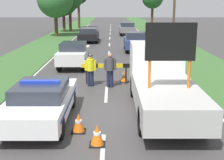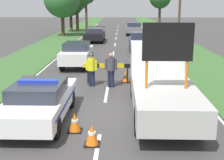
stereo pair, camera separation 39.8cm
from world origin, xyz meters
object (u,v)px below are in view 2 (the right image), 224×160
(police_car, at_px, (40,100))
(queued_car_van_white, at_px, (77,54))
(traffic_cone_centre_front, at_px, (75,122))
(queued_car_suv_grey, at_px, (134,28))
(utility_pole, at_px, (180,2))
(traffic_cone_near_truck, at_px, (92,135))
(traffic_cone_behind_barrier, at_px, (126,76))
(roadside_tree_near_left, at_px, (70,1))
(police_officer, at_px, (92,67))
(queued_car_hatch_blue, at_px, (140,41))
(pedestrian_civilian, at_px, (111,67))
(traffic_cone_near_police, at_px, (168,82))
(queued_car_sedan_black, at_px, (95,34))
(road_barrier, at_px, (108,67))
(work_truck, at_px, (160,80))

(police_car, distance_m, queued_car_van_white, 9.40)
(traffic_cone_centre_front, bearing_deg, police_car, 145.05)
(queued_car_suv_grey, height_order, utility_pole, utility_pole)
(traffic_cone_centre_front, xyz_separation_m, traffic_cone_near_truck, (0.62, -0.94, 0.01))
(traffic_cone_behind_barrier, relative_size, roadside_tree_near_left, 0.10)
(police_officer, xyz_separation_m, queued_car_hatch_blue, (3.01, 11.53, -0.10))
(traffic_cone_behind_barrier, relative_size, queued_car_suv_grey, 0.16)
(roadside_tree_near_left, height_order, utility_pole, utility_pole)
(traffic_cone_centre_front, relative_size, traffic_cone_behind_barrier, 0.99)
(traffic_cone_near_truck, xyz_separation_m, queued_car_van_white, (-1.99, 11.25, 0.51))
(pedestrian_civilian, height_order, traffic_cone_near_truck, pedestrian_civilian)
(police_car, bearing_deg, utility_pole, 66.84)
(police_officer, xyz_separation_m, roadside_tree_near_left, (-5.65, 29.35, 3.30))
(police_officer, bearing_deg, utility_pole, -143.48)
(traffic_cone_near_truck, xyz_separation_m, traffic_cone_behind_barrier, (1.04, 7.35, -0.00))
(traffic_cone_near_police, xyz_separation_m, queued_car_van_white, (-5.01, 5.12, 0.49))
(police_car, relative_size, traffic_cone_behind_barrier, 7.67)
(queued_car_van_white, height_order, queued_car_sedan_black, queued_car_van_white)
(road_barrier, xyz_separation_m, traffic_cone_behind_barrier, (0.91, 0.41, -0.52))
(traffic_cone_centre_front, height_order, queued_car_hatch_blue, queued_car_hatch_blue)
(traffic_cone_behind_barrier, height_order, queued_car_hatch_blue, queued_car_hatch_blue)
(road_barrier, height_order, traffic_cone_near_truck, road_barrier)
(work_truck, distance_m, traffic_cone_behind_barrier, 4.40)
(road_barrier, relative_size, utility_pole, 0.32)
(police_officer, relative_size, pedestrian_civilian, 0.94)
(road_barrier, relative_size, queued_car_van_white, 0.58)
(queued_car_hatch_blue, distance_m, utility_pole, 4.56)
(roadside_tree_near_left, bearing_deg, work_truck, -75.36)
(utility_pole, bearing_deg, queued_car_hatch_blue, -170.21)
(traffic_cone_centre_front, height_order, queued_car_suv_grey, queued_car_suv_grey)
(traffic_cone_near_truck, distance_m, queued_car_van_white, 11.44)
(traffic_cone_near_truck, distance_m, queued_car_hatch_blue, 18.15)
(pedestrian_civilian, bearing_deg, queued_car_suv_grey, 69.60)
(police_officer, relative_size, traffic_cone_near_truck, 2.50)
(police_car, relative_size, roadside_tree_near_left, 0.75)
(police_car, xyz_separation_m, police_officer, (1.31, 4.60, 0.20))
(traffic_cone_near_police, xyz_separation_m, roadside_tree_near_left, (-9.28, 29.66, 3.90))
(pedestrian_civilian, relative_size, traffic_cone_centre_front, 2.71)
(police_officer, bearing_deg, roadside_tree_near_left, -105.32)
(traffic_cone_near_police, relative_size, traffic_cone_behind_barrier, 1.07)
(work_truck, xyz_separation_m, road_barrier, (-2.13, 3.75, -0.28))
(queued_car_sedan_black, relative_size, utility_pole, 0.59)
(traffic_cone_centre_front, distance_m, utility_pole, 19.03)
(traffic_cone_near_police, bearing_deg, queued_car_van_white, 134.39)
(traffic_cone_behind_barrier, bearing_deg, traffic_cone_near_truck, -98.05)
(traffic_cone_near_police, relative_size, queued_car_suv_grey, 0.17)
(road_barrier, relative_size, queued_car_hatch_blue, 0.60)
(pedestrian_civilian, bearing_deg, queued_car_van_white, 99.03)
(queued_car_van_white, distance_m, queued_car_hatch_blue, 8.03)
(pedestrian_civilian, height_order, utility_pole, utility_pole)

